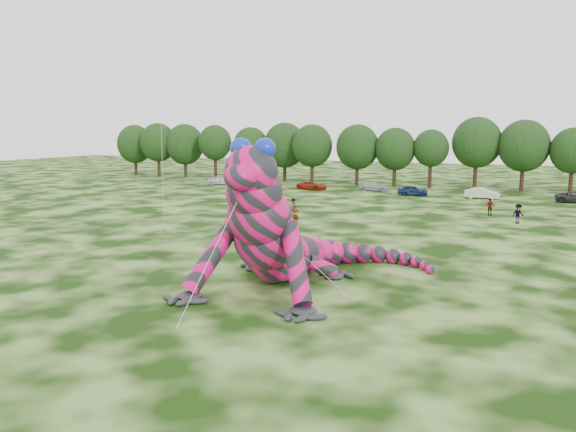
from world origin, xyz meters
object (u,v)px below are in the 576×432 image
(tree_7, at_px, (357,155))
(spectator_0, at_px, (296,215))
(spectator_2, at_px, (518,214))
(spectator_3, at_px, (490,207))
(tree_6, at_px, (312,154))
(tree_10, at_px, (476,153))
(tree_4, at_px, (251,154))
(spectator_1, at_px, (293,208))
(tree_3, at_px, (215,152))
(tree_2, at_px, (185,151))
(tree_5, at_px, (285,152))
(inflatable_gecko, at_px, (284,209))
(car_2, at_px, (312,185))
(car_1, at_px, (243,182))
(car_3, at_px, (374,187))
(tree_8, at_px, (395,157))
(car_6, at_px, (576,198))
(tree_9, at_px, (431,159))
(car_0, at_px, (221,180))
(car_4, at_px, (413,191))
(tree_12, at_px, (572,160))
(tree_1, at_px, (158,150))
(tree_11, at_px, (523,155))
(car_5, at_px, (482,193))
(tree_0, at_px, (135,150))

(tree_7, relative_size, spectator_0, 5.40)
(spectator_2, bearing_deg, spectator_3, 87.18)
(tree_6, distance_m, tree_10, 25.03)
(spectator_3, bearing_deg, tree_4, 125.57)
(tree_4, bearing_deg, spectator_1, -57.30)
(tree_3, relative_size, spectator_0, 5.38)
(tree_2, relative_size, tree_5, 0.98)
(inflatable_gecko, bearing_deg, car_2, 107.88)
(car_1, bearing_deg, tree_6, -47.25)
(car_3, bearing_deg, spectator_2, -137.30)
(tree_8, bearing_deg, car_6, -23.28)
(spectator_3, bearing_deg, tree_5, 121.16)
(tree_10, bearing_deg, spectator_3, -81.92)
(tree_6, relative_size, tree_9, 1.09)
(car_0, relative_size, spectator_0, 2.25)
(tree_4, xyz_separation_m, tree_10, (37.04, -0.13, 0.72))
(car_4, bearing_deg, car_2, 72.04)
(car_1, height_order, spectator_1, spectator_1)
(tree_2, bearing_deg, car_2, -20.58)
(inflatable_gecko, height_order, tree_12, tree_12)
(tree_1, relative_size, tree_3, 1.04)
(tree_10, xyz_separation_m, tree_11, (6.39, -0.38, -0.22))
(tree_1, xyz_separation_m, car_5, (57.67, -11.60, -4.20))
(car_2, bearing_deg, spectator_3, -114.02)
(tree_9, xyz_separation_m, car_0, (-31.18, -8.28, -3.67))
(tree_5, bearing_deg, spectator_0, -65.18)
(tree_6, bearing_deg, car_5, -20.85)
(tree_2, bearing_deg, tree_9, -1.84)
(tree_9, bearing_deg, tree_11, 3.82)
(tree_4, bearing_deg, tree_6, -9.53)
(tree_12, bearing_deg, car_0, -170.19)
(tree_2, distance_m, car_4, 45.58)
(spectator_1, xyz_separation_m, spectator_3, (18.23, 8.57, -0.05))
(tree_4, distance_m, car_5, 41.02)
(inflatable_gecko, height_order, car_3, inflatable_gecko)
(tree_10, height_order, car_1, tree_10)
(tree_4, height_order, car_6, tree_4)
(car_6, height_order, spectator_2, spectator_2)
(inflatable_gecko, xyz_separation_m, car_4, (-1.05, 45.10, -3.52))
(inflatable_gecko, distance_m, spectator_3, 32.53)
(tree_0, relative_size, tree_1, 0.97)
(tree_3, distance_m, spectator_1, 44.24)
(tree_10, distance_m, spectator_3, 27.06)
(tree_12, distance_m, car_4, 22.84)
(tree_4, bearing_deg, tree_1, -177.98)
(tree_0, xyz_separation_m, spectator_2, (68.46, -31.27, -3.84))
(tree_11, relative_size, spectator_3, 5.76)
(spectator_1, bearing_deg, tree_7, -96.90)
(tree_2, bearing_deg, tree_3, -13.07)
(tree_1, distance_m, car_5, 58.97)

